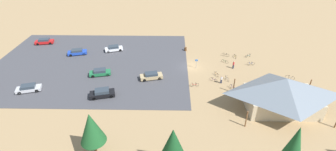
{
  "coord_description": "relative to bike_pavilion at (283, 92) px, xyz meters",
  "views": [
    {
      "loc": [
        4.17,
        48.33,
        26.73
      ],
      "look_at": [
        4.96,
        5.85,
        1.2
      ],
      "focal_mm": 26.91,
      "sensor_mm": 36.0,
      "label": 1
    }
  ],
  "objects": [
    {
      "name": "visitor_near_lot",
      "position": [
        8.54,
        -7.75,
        -2.53
      ],
      "size": [
        0.36,
        0.36,
        1.62
      ],
      "color": "#2D3347",
      "rests_on": "ground"
    },
    {
      "name": "car_tan_by_curb",
      "position": [
        22.32,
        -9.01,
        -2.63
      ],
      "size": [
        4.74,
        2.74,
        1.38
      ],
      "color": "tan",
      "rests_on": "parking_lot_asphalt"
    },
    {
      "name": "bicycle_black_edge_south",
      "position": [
        5.63,
        -19.54,
        -2.98
      ],
      "size": [
        1.61,
        0.76,
        0.88
      ],
      "color": "black",
      "rests_on": "ground"
    },
    {
      "name": "car_green_mid_lot",
      "position": [
        32.97,
        -10.28,
        -2.65
      ],
      "size": [
        4.53,
        2.65,
        1.34
      ],
      "color": "#1E6B3D",
      "rests_on": "parking_lot_asphalt"
    },
    {
      "name": "pine_far_west",
      "position": [
        4.18,
        13.38,
        1.92
      ],
      "size": [
        2.56,
        2.56,
        8.0
      ],
      "color": "brown",
      "rests_on": "ground"
    },
    {
      "name": "bike_pavilion",
      "position": [
        0.0,
        0.0,
        0.0
      ],
      "size": [
        14.1,
        9.6,
        5.91
      ],
      "color": "#C6B28E",
      "rests_on": "ground"
    },
    {
      "name": "bicycle_green_near_porch",
      "position": [
        6.33,
        -16.24,
        -3.01
      ],
      "size": [
        1.35,
        1.0,
        0.84
      ],
      "color": "black",
      "rests_on": "ground"
    },
    {
      "name": "pine_east",
      "position": [
        17.97,
        12.91,
        1.47
      ],
      "size": [
        2.98,
        2.98,
        6.98
      ],
      "color": "brown",
      "rests_on": "ground"
    },
    {
      "name": "bicycle_white_by_bin",
      "position": [
        7.17,
        -8.79,
        -3.01
      ],
      "size": [
        0.58,
        1.68,
        0.84
      ],
      "color": "black",
      "rests_on": "ground"
    },
    {
      "name": "lot_sign",
      "position": [
        12.99,
        -13.7,
        -1.96
      ],
      "size": [
        0.56,
        0.08,
        2.2
      ],
      "color": "#99999E",
      "rests_on": "ground"
    },
    {
      "name": "ground",
      "position": [
        14.0,
        -14.29,
        -3.37
      ],
      "size": [
        160.0,
        160.0,
        0.0
      ],
      "primitive_type": "plane",
      "color": "#9E7F56",
      "rests_on": "ground"
    },
    {
      "name": "bicycle_silver_edge_north",
      "position": [
        -5.51,
        -9.42,
        -2.97
      ],
      "size": [
        1.61,
        0.88,
        0.85
      ],
      "color": "black",
      "rests_on": "ground"
    },
    {
      "name": "car_silver_near_entry",
      "position": [
        44.78,
        -4.24,
        -2.66
      ],
      "size": [
        4.64,
        2.9,
        1.31
      ],
      "color": "#BCBCC1",
      "rests_on": "parking_lot_asphalt"
    },
    {
      "name": "parking_lot_asphalt",
      "position": [
        36.35,
        -15.46,
        -3.34
      ],
      "size": [
        42.99,
        32.77,
        0.05
      ],
      "primitive_type": "cube",
      "color": "#424247",
      "rests_on": "ground"
    },
    {
      "name": "car_blue_second_row",
      "position": [
        40.81,
        -19.77,
        -2.66
      ],
      "size": [
        4.64,
        2.87,
        1.31
      ],
      "color": "#1E42B2",
      "rests_on": "parking_lot_asphalt"
    },
    {
      "name": "bicycle_purple_mid_cluster",
      "position": [
        6.71,
        -5.67,
        -3.0
      ],
      "size": [
        0.8,
        1.61,
        0.84
      ],
      "color": "black",
      "rests_on": "ground"
    },
    {
      "name": "car_white_back_corner",
      "position": [
        32.5,
        -21.91,
        -2.65
      ],
      "size": [
        4.55,
        2.95,
        1.36
      ],
      "color": "white",
      "rests_on": "parking_lot_asphalt"
    },
    {
      "name": "pine_midwest",
      "position": [
        28.37,
        10.26,
        1.2
      ],
      "size": [
        3.37,
        3.37,
        6.83
      ],
      "color": "brown",
      "rests_on": "ground"
    },
    {
      "name": "bicycle_teal_back_row",
      "position": [
        0.33,
        -19.24,
        -3.02
      ],
      "size": [
        1.5,
        0.84,
        0.81
      ],
      "color": "black",
      "rests_on": "ground"
    },
    {
      "name": "bicycle_yellow_yard_front",
      "position": [
        3.45,
        -18.98,
        -3.02
      ],
      "size": [
        0.48,
        1.68,
        0.74
      ],
      "color": "black",
      "rests_on": "ground"
    },
    {
      "name": "bicycle_orange_near_sign",
      "position": [
        9.02,
        -10.47,
        -3.0
      ],
      "size": [
        0.79,
        1.57,
        0.8
      ],
      "color": "black",
      "rests_on": "ground"
    },
    {
      "name": "visitor_at_bikes",
      "position": [
        4.98,
        -13.7,
        -2.45
      ],
      "size": [
        0.37,
        0.4,
        1.75
      ],
      "color": "#2D3347",
      "rests_on": "ground"
    },
    {
      "name": "bicycle_red_trailside",
      "position": [
        13.82,
        -6.46,
        -3.0
      ],
      "size": [
        1.74,
        0.48,
        0.84
      ],
      "color": "black",
      "rests_on": "ground"
    },
    {
      "name": "car_red_inner_stall",
      "position": [
        51.41,
        -25.85,
        -2.63
      ],
      "size": [
        4.72,
        2.52,
        1.38
      ],
      "color": "red",
      "rests_on": "parking_lot_asphalt"
    },
    {
      "name": "bicycle_purple_lone_east",
      "position": [
        9.95,
        -8.36,
        -3.0
      ],
      "size": [
        1.39,
        0.95,
        0.83
      ],
      "color": "black",
      "rests_on": "ground"
    },
    {
      "name": "bicycle_blue_yard_left",
      "position": [
        0.81,
        -15.23,
        -2.97
      ],
      "size": [
        1.71,
        0.48,
        0.89
      ],
      "color": "black",
      "rests_on": "ground"
    },
    {
      "name": "trash_bin",
      "position": [
        14.92,
        -22.42,
        -2.92
      ],
      "size": [
        0.6,
        0.6,
        0.9
      ],
      "primitive_type": "cylinder",
      "color": "brown",
      "rests_on": "ground"
    },
    {
      "name": "car_black_aisle_side",
      "position": [
        30.66,
        -2.79,
        -2.59
      ],
      "size": [
        4.72,
        2.89,
        1.49
      ],
      "color": "black",
      "rests_on": "parking_lot_asphalt"
    }
  ]
}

